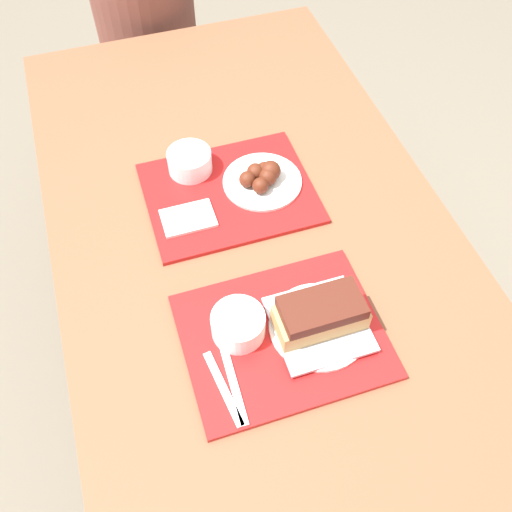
{
  "coord_description": "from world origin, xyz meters",
  "views": [
    {
      "loc": [
        -0.26,
        -0.76,
        1.85
      ],
      "look_at": [
        -0.03,
        -0.04,
        0.82
      ],
      "focal_mm": 40.0,
      "sensor_mm": 36.0,
      "label": 1
    }
  ],
  "objects_px": {
    "tray_far": "(229,193)",
    "person_seated_across": "(145,13)",
    "bowl_coleslaw_near": "(238,324)",
    "tray_near": "(282,336)",
    "brisket_sandwich_plate": "(320,318)",
    "bowl_coleslaw_far": "(190,161)",
    "wings_plate_far": "(262,177)"
  },
  "relations": [
    {
      "from": "bowl_coleslaw_near",
      "to": "wings_plate_far",
      "type": "relative_size",
      "value": 0.56
    },
    {
      "from": "tray_near",
      "to": "brisket_sandwich_plate",
      "type": "xyz_separation_m",
      "value": [
        0.08,
        -0.01,
        0.04
      ]
    },
    {
      "from": "tray_near",
      "to": "brisket_sandwich_plate",
      "type": "distance_m",
      "value": 0.09
    },
    {
      "from": "tray_near",
      "to": "wings_plate_far",
      "type": "distance_m",
      "value": 0.44
    },
    {
      "from": "bowl_coleslaw_near",
      "to": "person_seated_across",
      "type": "xyz_separation_m",
      "value": [
        0.06,
        1.37,
        -0.1
      ]
    },
    {
      "from": "bowl_coleslaw_near",
      "to": "bowl_coleslaw_far",
      "type": "distance_m",
      "value": 0.49
    },
    {
      "from": "bowl_coleslaw_far",
      "to": "wings_plate_far",
      "type": "bearing_deg",
      "value": -32.62
    },
    {
      "from": "tray_far",
      "to": "bowl_coleslaw_far",
      "type": "relative_size",
      "value": 3.67
    },
    {
      "from": "bowl_coleslaw_far",
      "to": "person_seated_across",
      "type": "relative_size",
      "value": 0.16
    },
    {
      "from": "tray_near",
      "to": "person_seated_across",
      "type": "distance_m",
      "value": 1.41
    },
    {
      "from": "tray_near",
      "to": "bowl_coleslaw_far",
      "type": "bearing_deg",
      "value": 96.99
    },
    {
      "from": "tray_near",
      "to": "bowl_coleslaw_near",
      "type": "height_order",
      "value": "bowl_coleslaw_near"
    },
    {
      "from": "bowl_coleslaw_near",
      "to": "tray_far",
      "type": "bearing_deg",
      "value": 76.49
    },
    {
      "from": "bowl_coleslaw_near",
      "to": "brisket_sandwich_plate",
      "type": "relative_size",
      "value": 0.54
    },
    {
      "from": "tray_near",
      "to": "bowl_coleslaw_near",
      "type": "distance_m",
      "value": 0.1
    },
    {
      "from": "bowl_coleslaw_near",
      "to": "brisket_sandwich_plate",
      "type": "bearing_deg",
      "value": -14.33
    },
    {
      "from": "tray_near",
      "to": "wings_plate_far",
      "type": "height_order",
      "value": "wings_plate_far"
    },
    {
      "from": "brisket_sandwich_plate",
      "to": "tray_far",
      "type": "bearing_deg",
      "value": 99.31
    },
    {
      "from": "tray_far",
      "to": "brisket_sandwich_plate",
      "type": "height_order",
      "value": "brisket_sandwich_plate"
    },
    {
      "from": "bowl_coleslaw_near",
      "to": "person_seated_across",
      "type": "relative_size",
      "value": 0.16
    },
    {
      "from": "bowl_coleslaw_near",
      "to": "wings_plate_far",
      "type": "height_order",
      "value": "wings_plate_far"
    },
    {
      "from": "person_seated_across",
      "to": "tray_near",
      "type": "bearing_deg",
      "value": -89.13
    },
    {
      "from": "person_seated_across",
      "to": "tray_far",
      "type": "bearing_deg",
      "value": -88.26
    },
    {
      "from": "brisket_sandwich_plate",
      "to": "person_seated_across",
      "type": "height_order",
      "value": "person_seated_across"
    },
    {
      "from": "tray_far",
      "to": "person_seated_across",
      "type": "height_order",
      "value": "person_seated_across"
    },
    {
      "from": "bowl_coleslaw_near",
      "to": "wings_plate_far",
      "type": "distance_m",
      "value": 0.43
    },
    {
      "from": "brisket_sandwich_plate",
      "to": "bowl_coleslaw_far",
      "type": "relative_size",
      "value": 1.87
    },
    {
      "from": "tray_near",
      "to": "bowl_coleslaw_near",
      "type": "bearing_deg",
      "value": 156.97
    },
    {
      "from": "bowl_coleslaw_far",
      "to": "wings_plate_far",
      "type": "relative_size",
      "value": 0.56
    },
    {
      "from": "tray_far",
      "to": "person_seated_across",
      "type": "bearing_deg",
      "value": 91.74
    },
    {
      "from": "wings_plate_far",
      "to": "person_seated_across",
      "type": "distance_m",
      "value": 0.99
    },
    {
      "from": "tray_far",
      "to": "bowl_coleslaw_far",
      "type": "bearing_deg",
      "value": 124.87
    }
  ]
}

